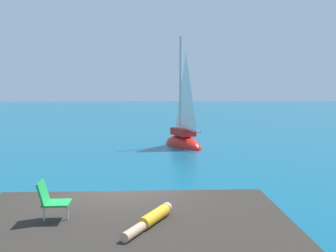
{
  "coord_description": "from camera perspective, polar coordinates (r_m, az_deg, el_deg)",
  "views": [
    {
      "loc": [
        0.59,
        -9.78,
        3.63
      ],
      "look_at": [
        1.85,
        10.08,
        1.51
      ],
      "focal_mm": 40.19,
      "sensor_mm": 36.0,
      "label": 1
    }
  ],
  "objects": [
    {
      "name": "ground_plane",
      "position": [
        10.45,
        -6.87,
        -14.29
      ],
      "size": [
        160.0,
        160.0,
        0.0
      ],
      "primitive_type": "plane",
      "color": "#0F5675"
    },
    {
      "name": "shore_ledge",
      "position": [
        7.75,
        -6.28,
        -17.97
      ],
      "size": [
        6.7,
        4.92,
        0.95
      ],
      "primitive_type": "cube",
      "rotation": [
        0.0,
        0.0,
        -0.02
      ],
      "color": "#2D2823",
      "rests_on": "ground"
    },
    {
      "name": "boulder_seaward",
      "position": [
        10.38,
        -22.29,
        -14.85
      ],
      "size": [
        1.71,
        1.94,
        1.19
      ],
      "primitive_type": "cube",
      "rotation": [
        0.08,
        0.15,
        1.31
      ],
      "color": "#292725",
      "rests_on": "ground"
    },
    {
      "name": "boulder_inland",
      "position": [
        10.24,
        -1.9,
        -14.67
      ],
      "size": [
        0.86,
        0.7,
        0.58
      ],
      "primitive_type": "cube",
      "rotation": [
        -0.09,
        -0.18,
        0.12
      ],
      "color": "#282B24",
      "rests_on": "ground"
    },
    {
      "name": "sailboat_near",
      "position": [
        22.8,
        2.32,
        -2.08
      ],
      "size": [
        2.65,
        4.02,
        7.26
      ],
      "rotation": [
        0.0,
        0.0,
        1.96
      ],
      "color": "red",
      "rests_on": "ground"
    },
    {
      "name": "person_sunbather",
      "position": [
        7.51,
        -2.55,
        -13.89
      ],
      "size": [
        1.01,
        1.59,
        0.25
      ],
      "rotation": [
        0.0,
        0.0,
        4.19
      ],
      "color": "gold",
      "rests_on": "shore_ledge"
    },
    {
      "name": "beach_chair",
      "position": [
        7.97,
        -17.37,
        -10.49
      ],
      "size": [
        0.6,
        0.48,
        0.8
      ],
      "rotation": [
        0.0,
        0.0,
        0.01
      ],
      "color": "green",
      "rests_on": "shore_ledge"
    }
  ]
}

